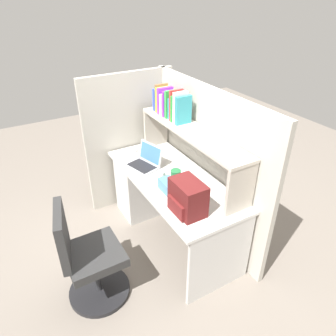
% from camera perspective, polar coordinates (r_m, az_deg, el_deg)
% --- Properties ---
extents(ground_plane, '(8.00, 8.00, 0.00)m').
position_cam_1_polar(ground_plane, '(3.43, 0.74, -12.09)').
color(ground_plane, slate).
extents(desk, '(1.60, 0.70, 0.73)m').
position_cam_1_polar(desk, '(3.44, -2.53, -3.30)').
color(desk, silver).
rests_on(desk, ground_plane).
extents(cubicle_partition_rear, '(1.84, 0.05, 1.55)m').
position_cam_1_polar(cubicle_partition_rear, '(3.14, 6.81, 0.83)').
color(cubicle_partition_rear, '#B2ADA0').
rests_on(cubicle_partition_rear, ground_plane).
extents(cubicle_partition_left, '(0.05, 1.06, 1.55)m').
position_cam_1_polar(cubicle_partition_left, '(3.60, -6.81, 4.97)').
color(cubicle_partition_left, '#B2ADA0').
rests_on(cubicle_partition_left, ground_plane).
extents(overhead_hutch, '(1.44, 0.28, 0.45)m').
position_cam_1_polar(overhead_hutch, '(2.90, 4.30, 5.21)').
color(overhead_hutch, '#B3A99C').
rests_on(overhead_hutch, desk).
extents(reference_books_on_shelf, '(0.48, 0.18, 0.30)m').
position_cam_1_polar(reference_books_on_shelf, '(3.11, 0.51, 11.62)').
color(reference_books_on_shelf, blue).
rests_on(reference_books_on_shelf, overhead_hutch).
extents(laptop, '(0.37, 0.33, 0.22)m').
position_cam_1_polar(laptop, '(3.15, -4.14, 1.19)').
color(laptop, '#B7BABF').
rests_on(laptop, desk).
extents(backpack, '(0.30, 0.23, 0.28)m').
position_cam_1_polar(backpack, '(2.48, 3.52, -5.45)').
color(backpack, '#591919').
rests_on(backpack, desk).
extents(computer_mouse, '(0.10, 0.12, 0.03)m').
position_cam_1_polar(computer_mouse, '(3.45, -6.64, 3.18)').
color(computer_mouse, silver).
rests_on(computer_mouse, desk).
extents(paper_cup, '(0.08, 0.08, 0.09)m').
position_cam_1_polar(paper_cup, '(2.93, -1.22, -1.34)').
color(paper_cup, white).
rests_on(paper_cup, desk).
extents(tissue_box, '(0.22, 0.12, 0.10)m').
position_cam_1_polar(tissue_box, '(2.76, 0.25, -3.45)').
color(tissue_box, teal).
rests_on(tissue_box, desk).
extents(snack_canister, '(0.10, 0.10, 0.11)m').
position_cam_1_polar(snack_canister, '(2.91, 1.43, -1.37)').
color(snack_canister, '#26723F').
rests_on(snack_canister, desk).
extents(office_chair, '(0.52, 0.53, 0.93)m').
position_cam_1_polar(office_chair, '(2.71, -14.42, -16.15)').
color(office_chair, black).
rests_on(office_chair, ground_plane).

